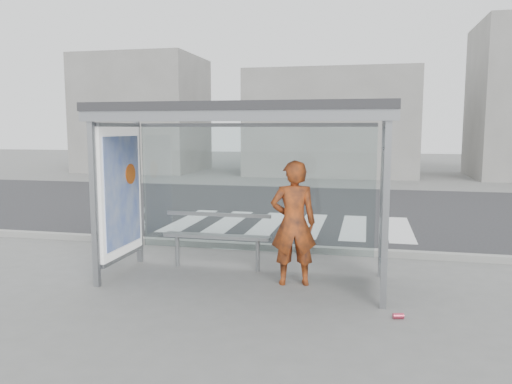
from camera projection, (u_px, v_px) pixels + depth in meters
The scene contains 10 objects.
ground at pixel (243, 281), 7.44m from camera, with size 80.00×80.00×0.00m, color #626260.
road at pixel (303, 208), 14.22m from camera, with size 30.00×10.00×0.01m, color #252527.
curb at pixel (269, 247), 9.32m from camera, with size 30.00×0.18×0.12m, color gray.
crosswalk at pixel (289, 225), 11.80m from camera, with size 5.55×3.00×0.00m.
bus_shelter at pixel (220, 148), 7.33m from camera, with size 4.25×1.65×2.62m.
building_left at pixel (144, 114), 26.65m from camera, with size 6.00×5.00×6.00m, color slate.
building_center at pixel (332, 123), 24.55m from camera, with size 8.00×5.00×5.00m, color slate.
person at pixel (293, 223), 7.20m from camera, with size 0.66×0.44×1.82m, color red.
bench at pixel (217, 236), 8.07m from camera, with size 1.75×0.22×0.90m.
soda_can at pixel (398, 316), 5.97m from camera, with size 0.07×0.07×0.13m, color #C63A54.
Camera 1 is at (1.76, -7.00, 2.27)m, focal length 35.00 mm.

